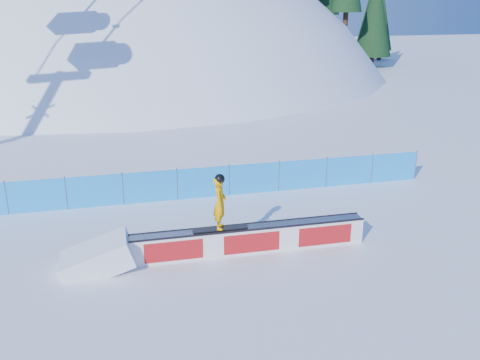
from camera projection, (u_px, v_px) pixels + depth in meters
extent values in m
plane|color=white|center=(165.00, 256.00, 15.91)|extent=(160.00, 160.00, 0.00)
sphere|color=white|center=(131.00, 232.00, 60.33)|extent=(64.00, 64.00, 64.00)
cylinder|color=#332014|center=(315.00, 8.00, 58.99)|extent=(0.50, 0.50, 1.40)
cylinder|color=#332014|center=(359.00, 36.00, 53.71)|extent=(0.50, 0.50, 1.40)
cylinder|color=#332014|center=(327.00, 23.00, 60.39)|extent=(0.50, 0.50, 1.40)
cylinder|color=#332014|center=(364.00, 58.00, 60.63)|extent=(0.50, 0.50, 1.40)
cone|color=black|center=(366.00, 22.00, 59.36)|extent=(2.89, 2.89, 6.57)
cylinder|color=#332014|center=(354.00, 55.00, 62.77)|extent=(0.50, 0.50, 1.40)
cone|color=black|center=(357.00, 20.00, 61.45)|extent=(3.01, 3.01, 6.84)
cylinder|color=#332014|center=(368.00, 55.00, 63.19)|extent=(0.50, 0.50, 1.40)
cone|color=black|center=(371.00, 21.00, 61.93)|extent=(2.84, 2.84, 6.45)
cube|color=#1690F5|center=(150.00, 187.00, 19.84)|extent=(22.00, 0.03, 1.20)
cylinder|color=#3E4D70|center=(6.00, 197.00, 18.69)|extent=(0.05, 0.05, 1.30)
cylinder|color=#3E4D70|center=(66.00, 192.00, 19.14)|extent=(0.05, 0.05, 1.30)
cylinder|color=#3E4D70|center=(123.00, 188.00, 19.60)|extent=(0.05, 0.05, 1.30)
cylinder|color=#3E4D70|center=(177.00, 183.00, 20.05)|extent=(0.05, 0.05, 1.30)
cylinder|color=#3E4D70|center=(229.00, 179.00, 20.50)|extent=(0.05, 0.05, 1.30)
cylinder|color=#3E4D70|center=(279.00, 175.00, 20.96)|extent=(0.05, 0.05, 1.30)
cylinder|color=#3E4D70|center=(326.00, 171.00, 21.41)|extent=(0.05, 0.05, 1.30)
cylinder|color=#3E4D70|center=(372.00, 168.00, 21.86)|extent=(0.05, 0.05, 1.30)
cylinder|color=#3E4D70|center=(416.00, 164.00, 22.32)|extent=(0.05, 0.05, 1.30)
cube|color=white|center=(250.00, 240.00, 16.02)|extent=(7.12, 0.52, 0.80)
cube|color=#9598A2|center=(250.00, 227.00, 15.88)|extent=(7.05, 0.54, 0.04)
cube|color=black|center=(252.00, 230.00, 15.66)|extent=(7.12, 0.10, 0.05)
cube|color=black|center=(248.00, 224.00, 16.10)|extent=(7.12, 0.10, 0.05)
cube|color=red|center=(252.00, 243.00, 15.81)|extent=(6.76, 0.09, 0.60)
cube|color=red|center=(248.00, 237.00, 16.23)|extent=(6.76, 0.09, 0.60)
cube|color=black|center=(220.00, 228.00, 15.67)|extent=(1.63, 0.31, 0.03)
imported|color=#FFA600|center=(220.00, 203.00, 15.41)|extent=(0.53, 0.66, 1.57)
sphere|color=black|center=(220.00, 179.00, 15.17)|extent=(0.29, 0.29, 0.29)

